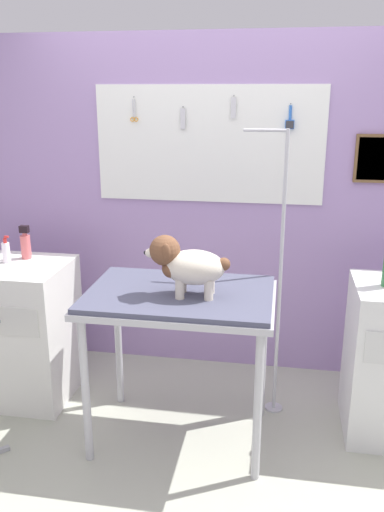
{
  "coord_description": "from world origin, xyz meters",
  "views": [
    {
      "loc": [
        0.45,
        -2.31,
        1.94
      ],
      "look_at": [
        0.01,
        0.31,
        1.11
      ],
      "focal_mm": 37.55,
      "sensor_mm": 36.0,
      "label": 1
    }
  ],
  "objects": [
    {
      "name": "grooming_arm",
      "position": [
        0.46,
        0.7,
        0.81
      ],
      "size": [
        0.29,
        0.11,
        1.74
      ],
      "color": "#B7B7BC",
      "rests_on": "ground"
    },
    {
      "name": "grooming_table",
      "position": [
        -0.07,
        0.33,
        0.81
      ],
      "size": [
        1.02,
        0.7,
        0.9
      ],
      "color": "#B7B7BC",
      "rests_on": "ground"
    },
    {
      "name": "dog",
      "position": [
        -0.02,
        0.28,
        1.08
      ],
      "size": [
        0.45,
        0.22,
        0.32
      ],
      "color": "beige",
      "rests_on": "grooming_table"
    },
    {
      "name": "conditioner_bottle",
      "position": [
        -1.24,
        0.65,
        0.97
      ],
      "size": [
        0.05,
        0.05,
        0.17
      ],
      "color": "white",
      "rests_on": "counter_left"
    },
    {
      "name": "spray_bottle_short",
      "position": [
        -1.15,
        0.75,
        0.99
      ],
      "size": [
        0.06,
        0.06,
        0.22
      ],
      "color": "#CF6062",
      "rests_on": "counter_left"
    },
    {
      "name": "rear_wall_panel",
      "position": [
        0.0,
        1.28,
        1.17
      ],
      "size": [
        4.0,
        0.11,
        2.3
      ],
      "color": "#A283BB",
      "rests_on": "ground"
    },
    {
      "name": "ground",
      "position": [
        0.0,
        0.0,
        -0.02
      ],
      "size": [
        4.4,
        4.0,
        0.04
      ],
      "primitive_type": "cube",
      "color": "#AAAD9A"
    },
    {
      "name": "counter_left",
      "position": [
        -1.25,
        0.61,
        0.45
      ],
      "size": [
        0.8,
        0.58,
        0.9
      ],
      "color": "silver",
      "rests_on": "ground"
    }
  ]
}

